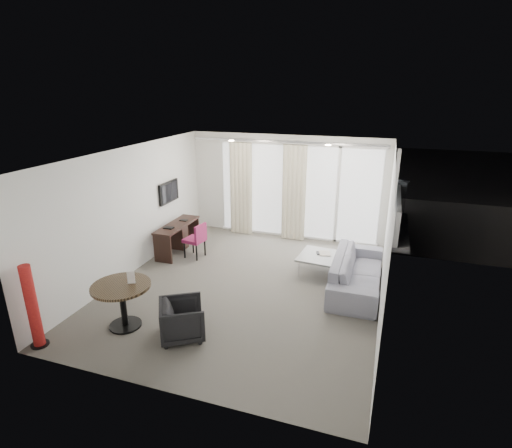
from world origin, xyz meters
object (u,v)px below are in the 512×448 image
(rattan_chair_a, at_px, (337,215))
(round_table, at_px, (123,306))
(rattan_chair_b, at_px, (367,212))
(coffee_table, at_px, (321,264))
(tub_armchair, at_px, (182,320))
(sofa, at_px, (357,272))
(desk_chair, at_px, (194,240))
(desk, at_px, (178,238))
(red_lamp, at_px, (32,307))

(rattan_chair_a, bearing_deg, round_table, -98.75)
(rattan_chair_b, bearing_deg, coffee_table, -89.99)
(tub_armchair, bearing_deg, sofa, -75.13)
(sofa, distance_m, rattan_chair_b, 3.83)
(desk_chair, xyz_separation_m, sofa, (3.64, -0.34, -0.07))
(coffee_table, distance_m, rattan_chair_b, 3.49)
(tub_armchair, relative_size, rattan_chair_a, 0.83)
(desk, bearing_deg, tub_armchair, -59.90)
(desk_chair, distance_m, round_table, 2.90)
(desk, relative_size, desk_chair, 1.80)
(desk_chair, distance_m, rattan_chair_a, 4.07)
(desk_chair, relative_size, rattan_chair_b, 1.07)
(tub_armchair, bearing_deg, round_table, 60.73)
(desk_chair, bearing_deg, sofa, 3.31)
(tub_armchair, distance_m, rattan_chair_b, 6.76)
(sofa, height_order, rattan_chair_b, rattan_chair_b)
(desk, relative_size, tub_armchair, 2.16)
(tub_armchair, bearing_deg, rattan_chair_b, -51.51)
(rattan_chair_a, bearing_deg, desk_chair, -118.23)
(desk_chair, relative_size, rattan_chair_a, 0.99)
(red_lamp, bearing_deg, desk, 86.83)
(rattan_chair_a, bearing_deg, coffee_table, -73.13)
(desk, relative_size, red_lamp, 1.10)
(round_table, distance_m, coffee_table, 4.01)
(tub_armchair, xyz_separation_m, coffee_table, (1.65, 2.93, -0.11))
(sofa, distance_m, rattan_chair_a, 3.39)
(red_lamp, xyz_separation_m, rattan_chair_a, (3.54, 6.68, -0.26))
(coffee_table, bearing_deg, round_table, -132.20)
(tub_armchair, relative_size, rattan_chair_b, 0.89)
(rattan_chair_a, bearing_deg, sofa, -60.25)
(tub_armchair, distance_m, rattan_chair_a, 6.01)
(desk_chair, distance_m, red_lamp, 3.82)
(round_table, height_order, rattan_chair_a, rattan_chair_a)
(desk, bearing_deg, sofa, -6.82)
(red_lamp, relative_size, tub_armchair, 1.97)
(rattan_chair_a, xyz_separation_m, rattan_chair_b, (0.76, 0.55, -0.03))
(round_table, relative_size, red_lamp, 0.71)
(round_table, relative_size, rattan_chair_b, 1.24)
(desk_chair, bearing_deg, tub_armchair, -58.04)
(sofa, bearing_deg, round_table, 126.43)
(round_table, distance_m, red_lamp, 1.28)
(desk, bearing_deg, round_table, -76.98)
(sofa, relative_size, rattan_chair_b, 3.02)
(desk_chair, relative_size, red_lamp, 0.61)
(desk_chair, height_order, round_table, desk_chair)
(desk_chair, height_order, sofa, desk_chair)
(coffee_table, height_order, sofa, sofa)
(desk_chair, height_order, coffee_table, desk_chair)
(desk_chair, distance_m, coffee_table, 2.89)
(sofa, bearing_deg, coffee_table, 61.41)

